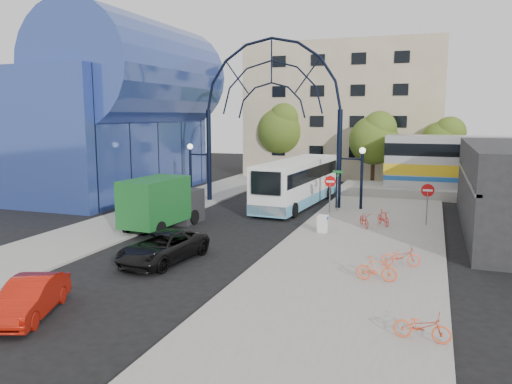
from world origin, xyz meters
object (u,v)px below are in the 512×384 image
at_px(gateway_arch, 271,88).
at_px(city_bus, 297,182).
at_px(tree_north_a, 375,137).
at_px(green_truck, 163,203).
at_px(bike_near_a, 364,219).
at_px(stop_sign, 330,185).
at_px(sandwich_board, 323,222).
at_px(tree_north_c, 445,141).
at_px(street_name_sign, 338,182).
at_px(bike_far_a, 401,256).
at_px(do_not_enter_sign, 428,194).
at_px(bike_far_b, 377,269).
at_px(black_suv, 163,247).
at_px(bike_far_c, 422,326).
at_px(tree_north_b, 283,128).
at_px(bike_near_b, 383,218).
at_px(red_sedan, 30,298).

distance_m(gateway_arch, city_bus, 7.08).
relative_size(tree_north_a, green_truck, 1.13).
bearing_deg(bike_near_a, stop_sign, 103.35).
bearing_deg(sandwich_board, tree_north_c, 73.45).
relative_size(street_name_sign, bike_far_a, 1.69).
relative_size(street_name_sign, bike_near_a, 1.78).
bearing_deg(do_not_enter_sign, tree_north_c, 86.42).
xyz_separation_m(stop_sign, bike_far_b, (4.53, -13.32, -1.39)).
relative_size(black_suv, bike_far_c, 2.99).
distance_m(sandwich_board, black_suv, 9.43).
height_order(tree_north_c, bike_far_a, tree_north_c).
xyz_separation_m(do_not_enter_sign, tree_north_c, (1.12, 17.93, 2.30)).
bearing_deg(green_truck, gateway_arch, 73.36).
bearing_deg(tree_north_c, gateway_arch, -131.04).
xyz_separation_m(stop_sign, bike_far_a, (5.30, -11.00, -1.44)).
relative_size(stop_sign, tree_north_c, 0.38).
distance_m(tree_north_c, bike_far_a, 27.26).
bearing_deg(green_truck, city_bus, 65.61).
bearing_deg(tree_north_b, green_truck, -89.27).
bearing_deg(bike_near_b, gateway_arch, 119.14).
height_order(do_not_enter_sign, sandwich_board, do_not_enter_sign).
height_order(do_not_enter_sign, street_name_sign, street_name_sign).
xyz_separation_m(do_not_enter_sign, green_truck, (-14.55, -5.55, -0.45)).
distance_m(sandwich_board, bike_far_b, 8.19).
relative_size(sandwich_board, tree_north_b, 0.12).
height_order(bike_far_a, bike_far_b, bike_far_b).
height_order(street_name_sign, black_suv, street_name_sign).
relative_size(do_not_enter_sign, street_name_sign, 0.89).
distance_m(street_name_sign, bike_near_b, 5.12).
distance_m(stop_sign, bike_near_b, 4.99).
bearing_deg(tree_north_b, street_name_sign, -62.35).
relative_size(tree_north_a, tree_north_c, 1.08).
bearing_deg(city_bus, black_suv, -93.10).
bearing_deg(bike_far_c, black_suv, 71.86).
height_order(street_name_sign, city_bus, city_bus).
bearing_deg(red_sedan, city_bus, 62.84).
distance_m(gateway_arch, street_name_sign, 8.38).
distance_m(bike_far_a, bike_far_b, 2.44).
height_order(do_not_enter_sign, bike_far_b, do_not_enter_sign).
height_order(tree_north_b, bike_near_b, tree_north_b).
distance_m(green_truck, bike_near_a, 11.86).
height_order(tree_north_a, city_bus, tree_north_a).
distance_m(gateway_arch, red_sedan, 23.83).
bearing_deg(gateway_arch, city_bus, 17.09).
bearing_deg(do_not_enter_sign, bike_near_b, -159.22).
xyz_separation_m(tree_north_a, bike_near_a, (1.45, -17.50, -4.07)).
relative_size(street_name_sign, sandwich_board, 2.83).
bearing_deg(bike_far_c, red_sedan, 104.78).
xyz_separation_m(sandwich_board, city_bus, (-3.73, 8.60, 1.01)).
height_order(do_not_enter_sign, bike_far_a, do_not_enter_sign).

